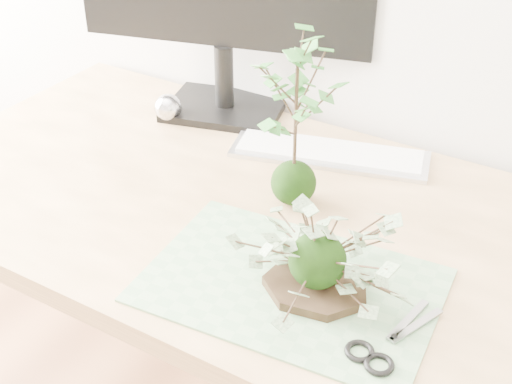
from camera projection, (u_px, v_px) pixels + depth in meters
desk at (316, 268)px, 1.26m from camera, size 1.60×0.70×0.74m
cutting_mat at (291, 285)px, 1.08m from camera, size 0.46×0.33×0.00m
stone_dish at (316, 287)px, 1.06m from camera, size 0.19×0.19×0.01m
ivy_kokedama at (319, 238)px, 1.01m from camera, size 0.29×0.29×0.17m
maple_kokedama at (297, 80)px, 1.15m from camera, size 0.20×0.20×0.34m
keyboard at (329, 153)px, 1.41m from camera, size 0.41×0.21×0.02m
foil_ball at (168, 108)px, 1.53m from camera, size 0.06×0.06×0.06m
scissors at (383, 352)px, 0.96m from camera, size 0.08×0.17×0.01m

